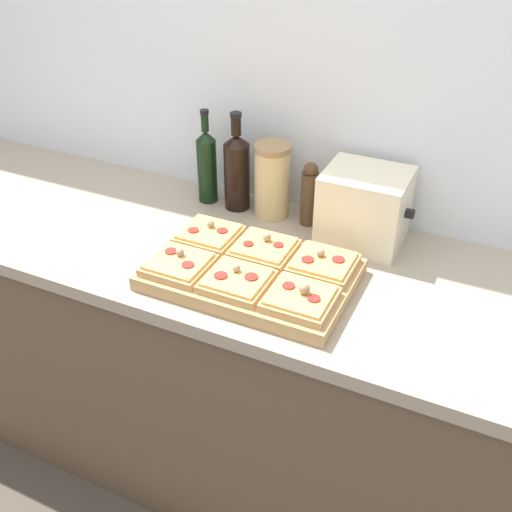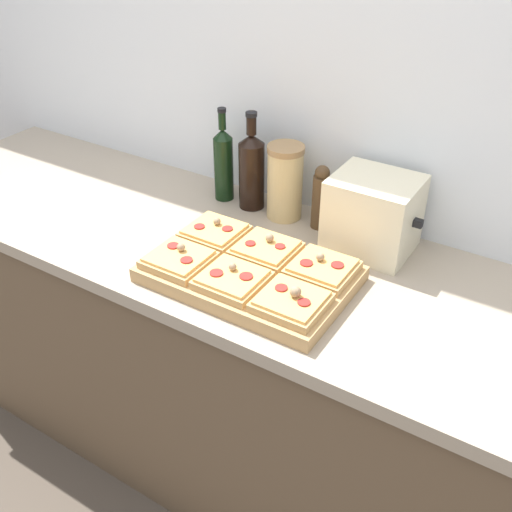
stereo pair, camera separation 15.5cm
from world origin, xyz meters
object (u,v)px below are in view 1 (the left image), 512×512
(olive_oil_bottle, at_px, (207,165))
(grain_jar_tall, at_px, (272,181))
(cutting_board, at_px, (251,274))
(toaster_oven, at_px, (364,207))
(pepper_mill, at_px, (309,194))
(wine_bottle, at_px, (237,170))

(olive_oil_bottle, relative_size, grain_jar_tall, 1.30)
(cutting_board, height_order, toaster_oven, toaster_oven)
(pepper_mill, distance_m, toaster_oven, 0.18)
(cutting_board, xyz_separation_m, toaster_oven, (0.20, 0.31, 0.09))
(cutting_board, bearing_deg, olive_oil_bottle, 132.75)
(grain_jar_tall, height_order, toaster_oven, grain_jar_tall)
(olive_oil_bottle, relative_size, wine_bottle, 0.97)
(grain_jar_tall, relative_size, toaster_oven, 0.91)
(wine_bottle, bearing_deg, olive_oil_bottle, 180.00)
(wine_bottle, xyz_separation_m, pepper_mill, (0.24, 0.00, -0.03))
(olive_oil_bottle, xyz_separation_m, grain_jar_tall, (0.22, -0.00, -0.01))
(cutting_board, height_order, olive_oil_bottle, olive_oil_bottle)
(grain_jar_tall, bearing_deg, toaster_oven, -5.46)
(olive_oil_bottle, height_order, grain_jar_tall, olive_oil_bottle)
(grain_jar_tall, bearing_deg, olive_oil_bottle, 180.00)
(wine_bottle, xyz_separation_m, toaster_oven, (0.41, -0.03, -0.02))
(olive_oil_bottle, height_order, pepper_mill, olive_oil_bottle)
(wine_bottle, distance_m, toaster_oven, 0.41)
(pepper_mill, height_order, toaster_oven, toaster_oven)
(cutting_board, distance_m, pepper_mill, 0.35)
(wine_bottle, height_order, pepper_mill, wine_bottle)
(cutting_board, distance_m, wine_bottle, 0.41)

